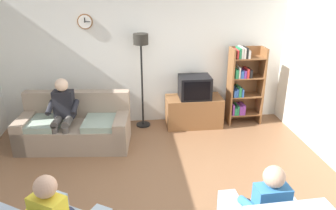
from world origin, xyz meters
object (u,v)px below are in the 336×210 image
at_px(tv_stand, 194,111).
at_px(floor_lamp, 141,55).
at_px(couch, 75,128).
at_px(bookshelf, 243,84).
at_px(person_on_couch, 63,111).
at_px(person_in_right_armchair, 266,205).
at_px(tv, 195,87).

relative_size(tv_stand, floor_lamp, 0.59).
relative_size(couch, bookshelf, 1.25).
xyz_separation_m(couch, person_on_couch, (-0.15, -0.11, 0.39)).
bearing_deg(floor_lamp, bookshelf, -0.86).
bearing_deg(bookshelf, tv_stand, -176.07).
distance_m(floor_lamp, person_on_couch, 1.75).
bearing_deg(tv_stand, person_on_couch, -164.50).
bearing_deg(couch, person_in_right_armchair, -49.34).
distance_m(couch, tv, 2.36).
distance_m(tv, floor_lamp, 1.20).
bearing_deg(bookshelf, tv, -174.68).
bearing_deg(person_on_couch, bookshelf, 12.18).
height_order(tv_stand, tv, tv).
bearing_deg(floor_lamp, person_on_couch, -151.07).
relative_size(floor_lamp, person_in_right_armchair, 1.65).
bearing_deg(couch, floor_lamp, 27.97).
distance_m(tv_stand, floor_lamp, 1.54).
xyz_separation_m(tv, person_in_right_armchair, (0.12, -3.29, -0.21)).
bearing_deg(person_in_right_armchair, tv, 92.14).
height_order(bookshelf, person_in_right_armchair, bookshelf).
bearing_deg(bookshelf, floor_lamp, 179.14).
bearing_deg(tv, floor_lamp, 173.07).
bearing_deg(tv_stand, couch, -166.13).
bearing_deg(person_in_right_armchair, couch, 130.66).
distance_m(tv_stand, tv, 0.52).
bearing_deg(person_in_right_armchair, tv_stand, 92.12).
relative_size(tv_stand, bookshelf, 0.70).
bearing_deg(person_in_right_armchair, bookshelf, 75.47).
height_order(bookshelf, floor_lamp, floor_lamp).
height_order(tv_stand, person_in_right_armchair, person_in_right_armchair).
height_order(couch, floor_lamp, floor_lamp).
height_order(tv, person_on_couch, person_on_couch).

